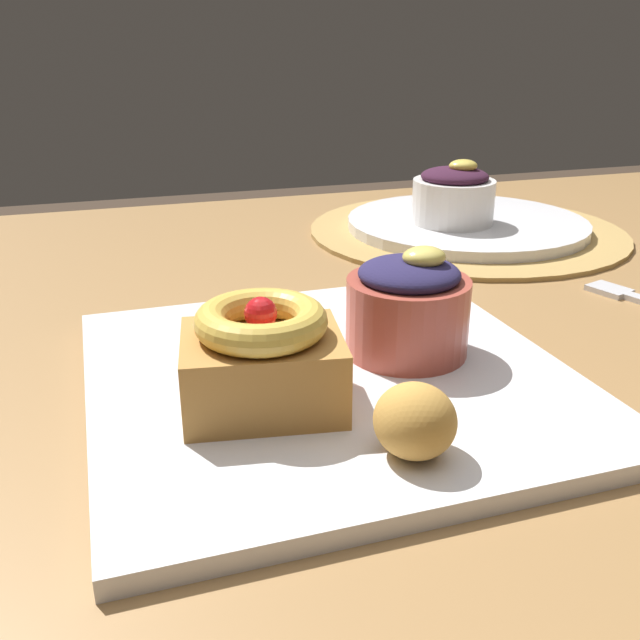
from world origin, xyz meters
TOP-DOWN VIEW (x-y plane):
  - dining_table at (0.00, 0.00)m, footprint 1.42×0.92m
  - woven_placemat at (0.21, 0.20)m, footprint 0.37×0.37m
  - front_plate at (-0.07, -0.12)m, footprint 0.31×0.31m
  - cake_slice at (-0.12, -0.15)m, footprint 0.10×0.09m
  - berry_ramekin at (-0.01, -0.11)m, footprint 0.08×0.08m
  - fritter_front at (-0.06, -0.23)m, footprint 0.04×0.04m
  - fritter_middle at (0.04, -0.04)m, footprint 0.04×0.03m
  - back_plate at (0.21, 0.20)m, footprint 0.28×0.28m
  - back_ramekin at (0.19, 0.19)m, footprint 0.09×0.09m

SIDE VIEW (x-z plane):
  - dining_table at x=0.00m, z-range 0.27..1.00m
  - woven_placemat at x=0.21m, z-range 0.73..0.73m
  - front_plate at x=-0.07m, z-range 0.73..0.74m
  - back_plate at x=0.21m, z-range 0.73..0.75m
  - fritter_middle at x=0.04m, z-range 0.74..0.78m
  - fritter_front at x=-0.06m, z-range 0.74..0.78m
  - cake_slice at x=-0.12m, z-range 0.74..0.81m
  - berry_ramekin at x=-0.01m, z-range 0.74..0.81m
  - back_ramekin at x=0.19m, z-range 0.74..0.81m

